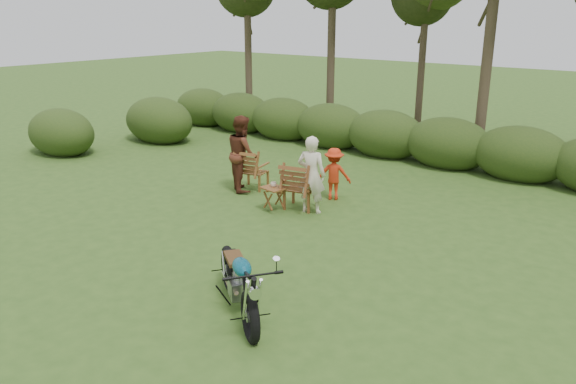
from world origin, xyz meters
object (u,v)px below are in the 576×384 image
Objects in this scene: lawn_chair_right at (301,208)px; side_table at (274,199)px; motorcycle at (239,309)px; lawn_chair_left at (254,188)px; cup at (274,184)px; adult_a at (311,212)px; child at (333,199)px; adult_b at (244,190)px.

side_table is (-0.37, -0.50, 0.27)m from lawn_chair_right.
lawn_chair_left is at bearing 164.57° from motorcycle.
cup is (-0.40, -0.47, 0.59)m from lawn_chair_right.
adult_a reaches higher than motorcycle.
adult_a is (0.34, -0.07, 0.00)m from lawn_chair_right.
lawn_chair_left is 1.88× the size of side_table.
motorcycle is 5.44m from child.
adult_a is (0.71, 0.43, -0.27)m from side_table.
cup is at bearing 37.71° from child.
cup is at bearing 130.43° from side_table.
motorcycle is at bearing 101.74° from lawn_chair_right.
adult_b is at bearing -24.49° from adult_a.
cup is 0.11× the size of child.
adult_b is at bearing 155.65° from side_table.
lawn_chair_left is (-3.82, 4.60, 0.00)m from motorcycle.
lawn_chair_right is 8.06× the size of cup.
adult_b is (-1.58, 0.71, -0.27)m from side_table.
side_table is at bearing -49.57° from cup.
side_table is at bearing 39.60° from lawn_chair_right.
adult_b reaches higher than lawn_chair_left.
lawn_chair_right is at bearing 151.91° from lawn_chair_left.
cup is 0.08× the size of adult_a.
lawn_chair_right is at bearing 49.49° from cup.
child is (0.61, 1.46, -0.59)m from cup.
lawn_chair_right is 0.63× the size of adult_a.
adult_b is (-1.55, 0.68, -0.59)m from cup.
child is at bearing -100.37° from adult_a.
motorcycle is 1.16× the size of adult_b.
adult_a is 2.30m from adult_b.
motorcycle is at bearing 115.66° from lawn_chair_left.
cup reaches higher than side_table.
child is at bearing 68.86° from side_table.
adult_a is at bearing 153.60° from lawn_chair_right.
side_table is 1.75m from adult_b.
child is at bearing -115.96° from lawn_chair_right.
side_table is 0.87m from adult_a.
child is at bearing -179.14° from lawn_chair_left.
adult_b is at bearing 156.31° from cup.
cup is 0.07× the size of adult_b.
adult_a is 0.92× the size of adult_b.
adult_b is at bearing -9.77° from child.
lawn_chair_left is 2.22m from adult_a.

